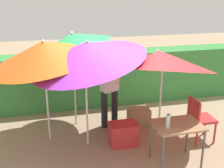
% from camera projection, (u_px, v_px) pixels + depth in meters
% --- Properties ---
extents(ground_plane, '(24.00, 24.00, 0.00)m').
position_uv_depth(ground_plane, '(116.00, 140.00, 5.60)').
color(ground_plane, '#9E8466').
extents(hedge_row, '(8.00, 0.70, 1.36)m').
position_uv_depth(hedge_row, '(96.00, 79.00, 7.22)').
color(hedge_row, '#38843D').
rests_on(hedge_row, ground_plane).
extents(umbrella_rainbow, '(2.14, 2.10, 2.32)m').
position_uv_depth(umbrella_rainbow, '(86.00, 52.00, 4.86)').
color(umbrella_rainbow, silver).
rests_on(umbrella_rainbow, ground_plane).
extents(umbrella_orange, '(1.59, 1.56, 2.24)m').
position_uv_depth(umbrella_orange, '(72.00, 40.00, 5.67)').
color(umbrella_orange, silver).
rests_on(umbrella_orange, ground_plane).
extents(umbrella_yellow, '(2.14, 2.08, 2.15)m').
position_uv_depth(umbrella_yellow, '(160.00, 61.00, 5.23)').
color(umbrella_yellow, silver).
rests_on(umbrella_yellow, ground_plane).
extents(umbrella_navy, '(2.09, 2.06, 2.20)m').
position_uv_depth(umbrella_navy, '(43.00, 52.00, 5.06)').
color(umbrella_navy, silver).
rests_on(umbrella_navy, ground_plane).
extents(person_vendor, '(0.54, 0.34, 1.88)m').
position_uv_depth(person_vendor, '(109.00, 86.00, 5.93)').
color(person_vendor, black).
rests_on(person_vendor, ground_plane).
extents(chair_plastic, '(0.45, 0.45, 0.89)m').
position_uv_depth(chair_plastic, '(199.00, 117.00, 5.46)').
color(chair_plastic, '#B72D2D').
rests_on(chair_plastic, ground_plane).
extents(cooler_box, '(0.53, 0.37, 0.45)m').
position_uv_depth(cooler_box, '(123.00, 134.00, 5.41)').
color(cooler_box, red).
rests_on(cooler_box, ground_plane).
extents(crate_cardboard, '(0.45, 0.37, 0.39)m').
position_uv_depth(crate_cardboard, '(139.00, 117.00, 6.19)').
color(crate_cardboard, '#9E7A4C').
rests_on(crate_cardboard, ground_plane).
extents(folding_table, '(0.80, 0.60, 0.76)m').
position_uv_depth(folding_table, '(177.00, 129.00, 4.66)').
color(folding_table, '#4C4C51').
rests_on(folding_table, ground_plane).
extents(bottle_water, '(0.07, 0.07, 0.24)m').
position_uv_depth(bottle_water, '(168.00, 121.00, 4.49)').
color(bottle_water, silver).
rests_on(bottle_water, folding_table).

